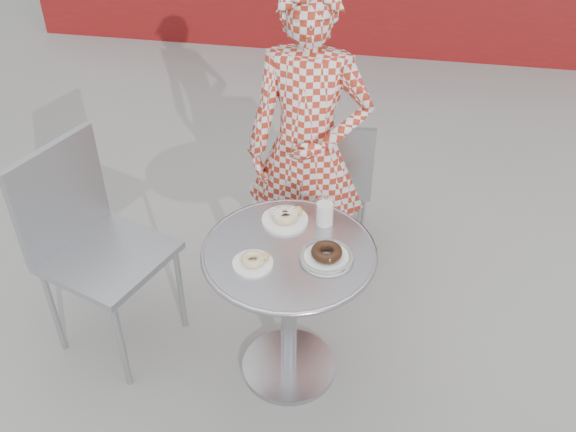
% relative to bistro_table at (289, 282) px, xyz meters
% --- Properties ---
extents(ground, '(60.00, 60.00, 0.00)m').
position_rel_bistro_table_xyz_m(ground, '(0.03, -0.02, -0.53)').
color(ground, gray).
rests_on(ground, ground).
extents(bistro_table, '(0.69, 0.69, 0.70)m').
position_rel_bistro_table_xyz_m(bistro_table, '(0.00, 0.00, 0.00)').
color(bistro_table, silver).
rests_on(bistro_table, ground).
extents(chair_far, '(0.43, 0.43, 0.82)m').
position_rel_bistro_table_xyz_m(chair_far, '(0.07, 0.95, -0.28)').
color(chair_far, '#A1A4A8').
rests_on(chair_far, ground).
extents(chair_left, '(0.61, 0.60, 0.98)m').
position_rel_bistro_table_xyz_m(chair_left, '(-0.81, 0.06, -0.23)').
color(chair_left, '#A1A4A8').
rests_on(chair_left, ground).
extents(seated_person, '(0.59, 0.40, 1.56)m').
position_rel_bistro_table_xyz_m(seated_person, '(-0.02, 0.61, 0.25)').
color(seated_person, '#A92B1A').
rests_on(seated_person, ground).
extents(plate_far, '(0.19, 0.19, 0.05)m').
position_rel_bistro_table_xyz_m(plate_far, '(-0.05, 0.18, 0.19)').
color(plate_far, white).
rests_on(plate_far, bistro_table).
extents(plate_near, '(0.15, 0.15, 0.04)m').
position_rel_bistro_table_xyz_m(plate_near, '(-0.12, -0.10, 0.19)').
color(plate_near, white).
rests_on(plate_near, bistro_table).
extents(plate_checker, '(0.21, 0.21, 0.05)m').
position_rel_bistro_table_xyz_m(plate_checker, '(0.15, -0.02, 0.19)').
color(plate_checker, white).
rests_on(plate_checker, bistro_table).
extents(milk_cup, '(0.07, 0.07, 0.12)m').
position_rel_bistro_table_xyz_m(milk_cup, '(0.11, 0.19, 0.23)').
color(milk_cup, white).
rests_on(milk_cup, bistro_table).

